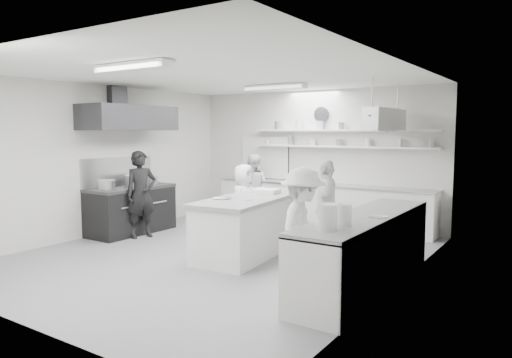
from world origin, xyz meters
The scene contains 27 objects.
floor centered at (0.00, 0.00, -0.01)m, with size 6.00×7.00×0.02m, color gray.
ceiling centered at (0.00, 0.00, 3.01)m, with size 6.00×7.00×0.02m, color white.
wall_back centered at (0.00, 3.50, 1.50)m, with size 6.00×0.04×3.00m, color silver.
wall_front centered at (0.00, -3.50, 1.50)m, with size 6.00×0.04×3.00m, color silver.
wall_left centered at (-3.00, 0.00, 1.50)m, with size 0.04×7.00×3.00m, color silver.
wall_right centered at (3.00, 0.00, 1.50)m, with size 0.04×7.00×3.00m, color silver.
stove centered at (-2.60, 0.40, 0.45)m, with size 0.80×1.80×0.90m, color black.
exhaust_hood centered at (-2.60, 0.40, 2.35)m, with size 0.85×2.00×0.50m, color #333337.
back_counter centered at (0.30, 3.20, 0.46)m, with size 5.00×0.60×0.92m, color silver.
shelf_lower centered at (0.70, 3.37, 1.75)m, with size 4.20×0.26×0.04m, color silver.
shelf_upper centered at (0.70, 3.37, 2.10)m, with size 4.20×0.26×0.04m, color silver.
pass_through_window centered at (-1.30, 3.48, 1.45)m, with size 1.30×0.04×1.00m, color black.
wall_clock centered at (0.20, 3.46, 2.45)m, with size 0.32×0.32×0.05m, color silver.
right_counter centered at (2.65, -0.20, 0.47)m, with size 0.74×3.30×0.94m, color silver.
pot_rack centered at (2.00, 2.40, 2.30)m, with size 0.30×1.60×0.40m, color #AFAFAF.
light_fixture_front centered at (0.00, -1.80, 2.94)m, with size 1.30×0.25×0.10m, color silver.
light_fixture_rear centered at (0.00, 1.80, 2.94)m, with size 1.30×0.25×0.10m, color silver.
prep_island centered at (0.38, 0.44, 0.47)m, with size 0.94×2.52×0.93m, color silver.
stove_pot centered at (-2.60, 0.53, 1.05)m, with size 0.42×0.42×0.27m, color #AFAFAF.
cook_stove centered at (-2.09, 0.22, 0.85)m, with size 0.62×0.41×1.71m, color black.
cook_back centered at (-1.22, 2.82, 0.78)m, with size 0.76×0.59×1.56m, color white.
cook_island_left centered at (-0.27, 1.12, 0.73)m, with size 0.72×0.47×1.46m, color white.
cook_island_right centered at (1.54, 0.92, 0.81)m, with size 0.95×0.40×1.63m, color white.
cook_right centered at (2.00, -0.78, 0.81)m, with size 1.05×0.60×1.63m, color white.
bowl_island_a centered at (0.14, -0.09, 0.97)m, with size 0.28×0.28×0.07m, color #AFAFAF.
bowl_island_b centered at (0.54, 0.04, 0.96)m, with size 0.20×0.20×0.06m, color silver.
bowl_right centered at (2.84, -0.28, 0.97)m, with size 0.22×0.22×0.05m, color silver.
Camera 1 is at (4.92, -6.26, 2.10)m, focal length 33.60 mm.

